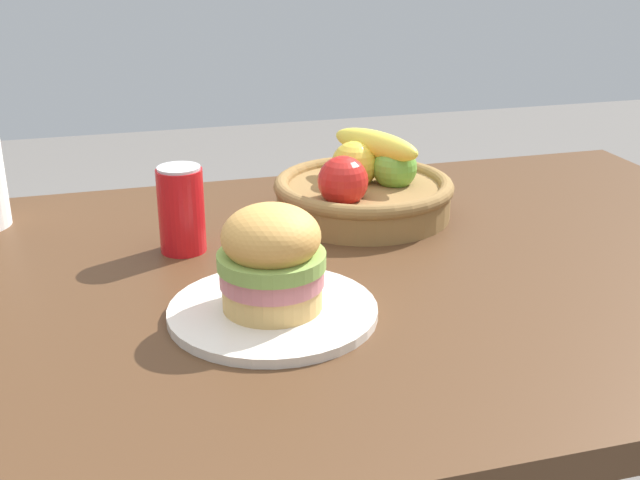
% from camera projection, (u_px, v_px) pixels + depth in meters
% --- Properties ---
extents(dining_table, '(1.40, 0.90, 0.75)m').
position_uv_depth(dining_table, '(350.00, 333.00, 1.14)').
color(dining_table, '#4C301C').
rests_on(dining_table, ground_plane).
extents(plate, '(0.25, 0.25, 0.01)m').
position_uv_depth(plate, '(273.00, 311.00, 0.97)').
color(plate, silver).
rests_on(plate, dining_table).
extents(sandwich, '(0.13, 0.13, 0.13)m').
position_uv_depth(sandwich, '(272.00, 258.00, 0.94)').
color(sandwich, '#DBAD60').
rests_on(sandwich, plate).
extents(soda_can, '(0.07, 0.07, 0.13)m').
position_uv_depth(soda_can, '(181.00, 210.00, 1.14)').
color(soda_can, red).
rests_on(soda_can, dining_table).
extents(fruit_basket, '(0.29, 0.29, 0.14)m').
position_uv_depth(fruit_basket, '(364.00, 189.00, 1.29)').
color(fruit_basket, olive).
rests_on(fruit_basket, dining_table).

